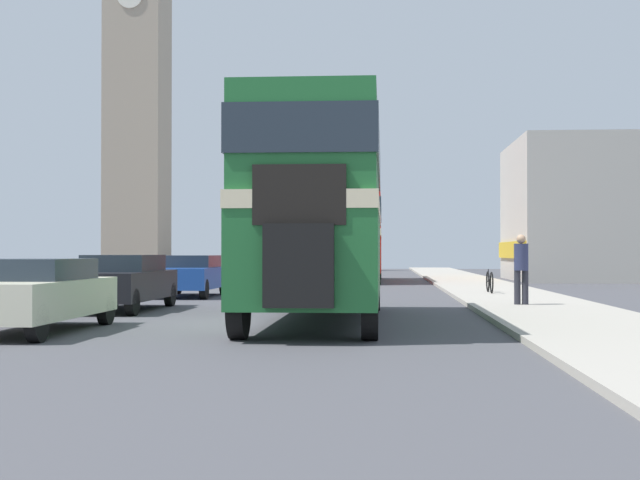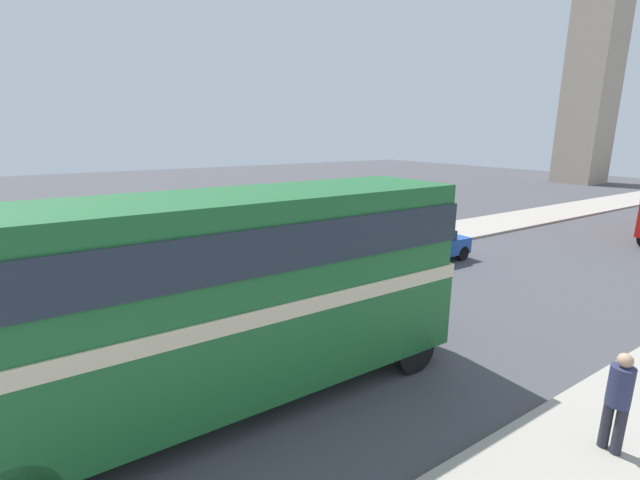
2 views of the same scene
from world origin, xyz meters
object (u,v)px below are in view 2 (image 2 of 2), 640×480
double_decker_bus (239,283)px  pedestrian_walking (618,397)px  car_parked_mid (274,272)px  church_tower (604,3)px  car_parked_near (72,312)px  car_parked_far (422,245)px

double_decker_bus → pedestrian_walking: (4.92, 4.63, -1.42)m
double_decker_bus → car_parked_mid: size_ratio=2.11×
car_parked_mid → church_tower: bearing=105.2°
double_decker_bus → pedestrian_walking: size_ratio=5.29×
double_decker_bus → car_parked_near: 6.12m
car_parked_near → church_tower: size_ratio=0.13×
car_parked_near → pedestrian_walking: (10.05, 7.39, 0.43)m
church_tower → car_parked_near: bearing=-76.4°
double_decker_bus → car_parked_far: 11.69m
car_parked_far → pedestrian_walking: size_ratio=2.36×
pedestrian_walking → church_tower: size_ratio=0.05×
car_parked_near → church_tower: 54.92m
car_parked_near → car_parked_mid: (-0.14, 6.14, 0.02)m
car_parked_far → church_tower: size_ratio=0.12×
car_parked_near → church_tower: bearing=103.6°
car_parked_near → car_parked_mid: car_parked_mid is taller
double_decker_bus → car_parked_mid: 6.52m
car_parked_near → church_tower: church_tower is taller
car_parked_far → church_tower: bearing=108.2°
car_parked_near → car_parked_mid: size_ratio=0.99×
double_decker_bus → church_tower: 53.23m
pedestrian_walking → church_tower: bearing=117.3°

